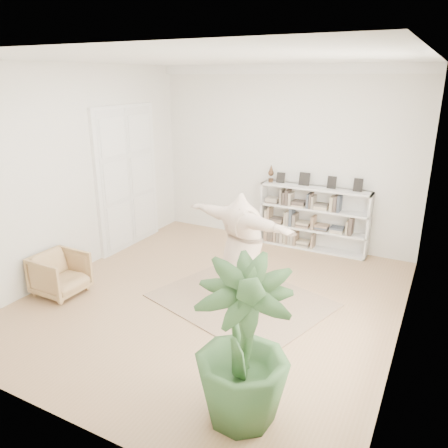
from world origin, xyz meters
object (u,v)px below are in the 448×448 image
at_px(bookshelf, 313,219).
at_px(person, 242,244).
at_px(rocker_board, 241,297).
at_px(houseplant, 242,345).
at_px(armchair, 60,274).

bearing_deg(bookshelf, person, -97.01).
height_order(rocker_board, person, person).
xyz_separation_m(bookshelf, houseplant, (0.73, -4.91, 0.23)).
xyz_separation_m(bookshelf, person, (-0.33, -2.68, 0.33)).
height_order(bookshelf, rocker_board, bookshelf).
relative_size(person, houseplant, 1.19).
height_order(armchair, person, person).
relative_size(bookshelf, armchair, 2.93).
bearing_deg(houseplant, bookshelf, 98.49).
relative_size(armchair, rocker_board, 1.37).
bearing_deg(armchair, bookshelf, -37.96).
height_order(armchair, rocker_board, armchair).
bearing_deg(rocker_board, armchair, -140.47).
distance_m(armchair, houseplant, 3.97).
relative_size(rocker_board, person, 0.27).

